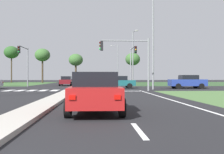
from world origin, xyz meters
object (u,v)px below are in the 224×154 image
Objects in this scene: street_lamp_third at (133,55)px; treeline_fifth at (133,59)px; car_red_second at (95,92)px; treeline_fourth at (76,60)px; car_navy_near at (76,80)px; traffic_signal_far_right at (132,59)px; car_blue_fourth at (188,82)px; treeline_second at (11,53)px; traffic_signal_near_right at (130,54)px; street_lamp_fourth at (117,62)px; treeline_third at (42,55)px; car_black_eighth at (188,82)px; car_maroon_third at (66,81)px; street_lamp_second at (154,36)px; car_teal_sixth at (118,82)px; traffic_signal_far_left at (25,59)px.

treeline_fifth is at bearing 82.14° from street_lamp_third.
car_red_second is 54.51m from treeline_fourth.
treeline_fifth is at bearing -155.87° from car_navy_near.
car_blue_fourth is at bearing -48.50° from traffic_signal_far_right.
treeline_second is 1.20× the size of treeline_fifth.
traffic_signal_near_right is at bearing 77.82° from car_red_second.
treeline_third is (-19.22, -12.01, 0.73)m from street_lamp_fourth.
treeline_fourth is (-17.24, 30.13, 4.82)m from car_black_eighth.
car_maroon_third is 18.75m from car_black_eighth.
car_navy_near is at bearing -20.29° from treeline_second.
car_navy_near is at bearing -127.23° from street_lamp_fourth.
treeline_second is at bearing 155.87° from treeline_third.
treeline_fourth is at bearing -84.79° from car_navy_near.
traffic_signal_far_right reaches higher than car_blue_fourth.
car_red_second is 0.53× the size of treeline_third.
treeline_fifth is at bearing 85.27° from street_lamp_second.
car_red_second is 1.05× the size of car_black_eighth.
car_red_second is at bearing 172.95° from car_teal_sixth.
traffic_signal_far_left is (-10.00, 26.94, 3.16)m from car_red_second.
car_teal_sixth is 7.28m from street_lamp_second.
treeline_second reaches higher than treeline_fifth.
car_blue_fourth is 0.75× the size of traffic_signal_far_right.
traffic_signal_near_right is 0.56× the size of street_lamp_third.
car_teal_sixth is 33.42m from treeline_fourth.
treeline_fourth is at bearing 79.54° from traffic_signal_far_left.
treeline_fifth reaches higher than car_maroon_third.
car_maroon_third is at bearing -118.93° from treeline_fifth.
car_teal_sixth is 37.07m from treeline_fifth.
car_navy_near is 16.67m from treeline_fifth.
car_teal_sixth is (2.71, 21.90, -0.01)m from car_red_second.
traffic_signal_far_right is at bearing -56.05° from treeline_third.
street_lamp_third is 36.72m from treeline_second.
traffic_signal_far_right is at bearing -111.85° from car_black_eighth.
traffic_signal_far_left is (-12.71, 5.04, 3.16)m from car_teal_sixth.
car_black_eighth is 0.59× the size of treeline_fourth.
street_lamp_third reaches higher than car_blue_fourth.
street_lamp_fourth is at bearing 88.56° from traffic_signal_far_right.
car_teal_sixth is at bearing 78.95° from car_blue_fourth.
car_teal_sixth is 14.03m from traffic_signal_far_left.
traffic_signal_near_right is 49.30m from treeline_second.
treeline_third is at bearing 123.95° from traffic_signal_far_right.
treeline_fourth is (-0.24, 2.60, 4.79)m from car_navy_near.
treeline_fifth is (-1.26, 37.62, 5.29)m from car_blue_fourth.
car_maroon_third is (0.01, -19.61, -0.02)m from car_navy_near.
treeline_third reaches higher than traffic_signal_far_right.
car_maroon_third is at bearing -168.52° from street_lamp_third.
car_navy_near is 0.49× the size of street_lamp_third.
street_lamp_second is (-5.87, -5.62, 5.18)m from car_black_eighth.
car_red_second is at bearing -69.63° from traffic_signal_far_left.
street_lamp_second is at bearing -61.36° from treeline_third.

